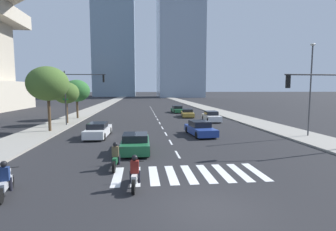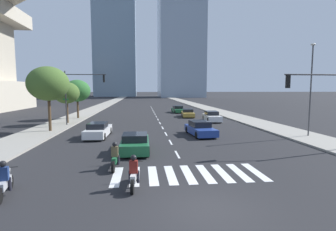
{
  "view_description": "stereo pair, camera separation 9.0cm",
  "coord_description": "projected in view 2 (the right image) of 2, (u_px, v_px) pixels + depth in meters",
  "views": [
    {
      "loc": [
        -2.44,
        -8.66,
        4.33
      ],
      "look_at": [
        0.0,
        13.98,
        2.0
      ],
      "focal_mm": 27.54,
      "sensor_mm": 36.0,
      "label": 1
    },
    {
      "loc": [
        -2.35,
        -8.66,
        4.33
      ],
      "look_at": [
        0.0,
        13.98,
        2.0
      ],
      "focal_mm": 27.54,
      "sensor_mm": 36.0,
      "label": 2
    }
  ],
  "objects": [
    {
      "name": "sedan_white_0",
      "position": [
        212.0,
        117.0,
        34.77
      ],
      "size": [
        1.99,
        4.76,
        1.38
      ],
      "rotation": [
        0.0,
        0.0,
        -1.62
      ],
      "color": "silver",
      "rests_on": "ground"
    },
    {
      "name": "motorcycle_trailing",
      "position": [
        115.0,
        158.0,
        14.11
      ],
      "size": [
        0.7,
        2.16,
        1.49
      ],
      "rotation": [
        0.0,
        0.0,
        1.53
      ],
      "color": "black",
      "rests_on": "ground"
    },
    {
      "name": "street_lamp_east",
      "position": [
        311.0,
        83.0,
        22.79
      ],
      "size": [
        0.5,
        0.24,
        8.17
      ],
      "color": "#3F3F42",
      "rests_on": "sidewalk_east"
    },
    {
      "name": "street_tree_third",
      "position": [
        77.0,
        91.0,
        37.07
      ],
      "size": [
        3.7,
        3.7,
        5.54
      ],
      "color": "#4C3823",
      "rests_on": "sidewalk_west"
    },
    {
      "name": "sidewalk_east",
      "position": [
        236.0,
        117.0,
        40.2
      ],
      "size": [
        4.0,
        260.0,
        0.15
      ],
      "primitive_type": "cube",
      "color": "gray",
      "rests_on": "ground"
    },
    {
      "name": "lane_divider_center",
      "position": [
        156.0,
        117.0,
        40.9
      ],
      "size": [
        0.14,
        50.0,
        0.01
      ],
      "color": "silver",
      "rests_on": "ground"
    },
    {
      "name": "ground_plane",
      "position": [
        208.0,
        210.0,
        9.26
      ],
      "size": [
        800.0,
        800.0,
        0.0
      ],
      "primitive_type": "plane",
      "color": "#232326"
    },
    {
      "name": "sedan_green_5",
      "position": [
        178.0,
        109.0,
        47.82
      ],
      "size": [
        2.02,
        4.76,
        1.27
      ],
      "rotation": [
        0.0,
        0.0,
        -1.51
      ],
      "color": "#1E6038",
      "rests_on": "ground"
    },
    {
      "name": "traffic_signal_near",
      "position": [
        321.0,
        95.0,
        17.44
      ],
      "size": [
        4.61,
        0.28,
        5.55
      ],
      "rotation": [
        0.0,
        0.0,
        3.14
      ],
      "color": "#333335",
      "rests_on": "sidewalk_east"
    },
    {
      "name": "street_tree_nearest",
      "position": [
        48.0,
        84.0,
        25.53
      ],
      "size": [
        4.01,
        4.01,
        6.43
      ],
      "color": "#4C3823",
      "rests_on": "sidewalk_west"
    },
    {
      "name": "street_tree_second",
      "position": [
        66.0,
        93.0,
        31.72
      ],
      "size": [
        3.13,
        3.13,
        5.07
      ],
      "color": "#4C3823",
      "rests_on": "sidewalk_west"
    },
    {
      "name": "sedan_white_4",
      "position": [
        98.0,
        130.0,
        23.34
      ],
      "size": [
        1.97,
        4.75,
        1.33
      ],
      "rotation": [
        0.0,
        0.0,
        1.52
      ],
      "color": "silver",
      "rests_on": "ground"
    },
    {
      "name": "sidewalk_west",
      "position": [
        73.0,
        118.0,
        37.67
      ],
      "size": [
        4.0,
        260.0,
        0.15
      ],
      "primitive_type": "cube",
      "color": "gray",
      "rests_on": "ground"
    },
    {
      "name": "motorcycle_lead",
      "position": [
        5.0,
        182.0,
        10.44
      ],
      "size": [
        0.79,
        2.14,
        1.49
      ],
      "rotation": [
        0.0,
        0.0,
        1.79
      ],
      "color": "black",
      "rests_on": "ground"
    },
    {
      "name": "motorcycle_third",
      "position": [
        134.0,
        174.0,
        11.37
      ],
      "size": [
        0.7,
        2.13,
        1.49
      ],
      "rotation": [
        0.0,
        0.0,
        1.5
      ],
      "color": "black",
      "rests_on": "ground"
    },
    {
      "name": "crosswalk_near",
      "position": [
        188.0,
        174.0,
        13.19
      ],
      "size": [
        7.65,
        2.97,
        0.01
      ],
      "color": "silver",
      "rests_on": "ground"
    },
    {
      "name": "office_tower_center_skyline",
      "position": [
        180.0,
        25.0,
        140.06
      ],
      "size": [
        23.5,
        27.01,
        78.87
      ],
      "color": "#8C9EB2",
      "rests_on": "ground"
    },
    {
      "name": "traffic_signal_far",
      "position": [
        80.0,
        88.0,
        30.13
      ],
      "size": [
        4.97,
        0.28,
        6.29
      ],
      "color": "#333335",
      "rests_on": "sidewalk_west"
    },
    {
      "name": "sedan_gold_2",
      "position": [
        188.0,
        113.0,
        40.43
      ],
      "size": [
        2.21,
        4.83,
        1.21
      ],
      "rotation": [
        0.0,
        0.0,
        -1.67
      ],
      "color": "#B28E38",
      "rests_on": "ground"
    },
    {
      "name": "office_tower_left_skyline",
      "position": [
        116.0,
        23.0,
        156.53
      ],
      "size": [
        23.99,
        29.1,
        89.29
      ],
      "color": "#7A93A8",
      "rests_on": "ground"
    },
    {
      "name": "sedan_blue_1",
      "position": [
        200.0,
        129.0,
        24.29
      ],
      "size": [
        2.3,
        4.8,
        1.33
      ],
      "rotation": [
        0.0,
        0.0,
        -1.47
      ],
      "color": "navy",
      "rests_on": "ground"
    },
    {
      "name": "sedan_green_3",
      "position": [
        135.0,
        143.0,
        17.81
      ],
      "size": [
        1.95,
        4.24,
        1.3
      ],
      "rotation": [
        0.0,
        0.0,
        1.56
      ],
      "color": "#1E6038",
      "rests_on": "ground"
    }
  ]
}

